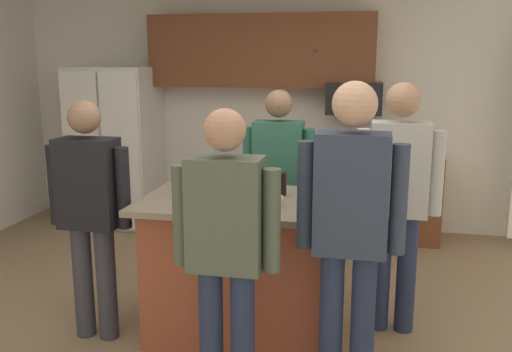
# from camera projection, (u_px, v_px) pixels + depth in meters

# --- Properties ---
(floor) EXTENTS (7.04, 7.04, 0.00)m
(floor) POSITION_uv_depth(u_px,v_px,m) (241.00, 341.00, 3.75)
(floor) COLOR #937A5B
(floor) RESTS_ON ground
(back_wall) EXTENTS (6.40, 0.10, 2.60)m
(back_wall) POSITION_uv_depth(u_px,v_px,m) (300.00, 109.00, 6.15)
(back_wall) COLOR white
(back_wall) RESTS_ON ground
(cabinet_run_upper) EXTENTS (2.40, 0.38, 0.75)m
(cabinet_run_upper) POSITION_uv_depth(u_px,v_px,m) (261.00, 51.00, 5.91)
(cabinet_run_upper) COLOR brown
(cabinet_run_lower) EXTENTS (1.80, 0.63, 0.90)m
(cabinet_run_lower) POSITION_uv_depth(u_px,v_px,m) (351.00, 193.00, 5.90)
(cabinet_run_lower) COLOR brown
(cabinet_run_lower) RESTS_ON ground
(refrigerator) EXTENTS (0.89, 0.76, 1.76)m
(refrigerator) POSITION_uv_depth(u_px,v_px,m) (117.00, 147.00, 6.24)
(refrigerator) COLOR white
(refrigerator) RESTS_ON ground
(microwave_over_range) EXTENTS (0.56, 0.40, 0.32)m
(microwave_over_range) POSITION_uv_depth(u_px,v_px,m) (354.00, 98.00, 5.71)
(microwave_over_range) COLOR black
(kitchen_island) EXTENTS (1.38, 0.89, 0.96)m
(kitchen_island) POSITION_uv_depth(u_px,v_px,m) (247.00, 267.00, 3.75)
(kitchen_island) COLOR #9E4C33
(kitchen_island) RESTS_ON ground
(person_guest_by_door) EXTENTS (0.57, 0.22, 1.62)m
(person_guest_by_door) POSITION_uv_depth(u_px,v_px,m) (226.00, 242.00, 2.88)
(person_guest_by_door) COLOR #232D4C
(person_guest_by_door) RESTS_ON ground
(person_guest_left) EXTENTS (0.57, 0.23, 1.71)m
(person_guest_left) POSITION_uv_depth(u_px,v_px,m) (398.00, 192.00, 3.72)
(person_guest_left) COLOR #232D4C
(person_guest_left) RESTS_ON ground
(person_elder_center) EXTENTS (0.57, 0.22, 1.62)m
(person_elder_center) POSITION_uv_depth(u_px,v_px,m) (278.00, 178.00, 4.40)
(person_elder_center) COLOR #232D4C
(person_elder_center) RESTS_ON ground
(person_guest_right) EXTENTS (0.57, 0.23, 1.76)m
(person_guest_right) POSITION_uv_depth(u_px,v_px,m) (350.00, 222.00, 2.93)
(person_guest_right) COLOR #232D4C
(person_guest_right) RESTS_ON ground
(person_host_foreground) EXTENTS (0.57, 0.22, 1.60)m
(person_host_foreground) POSITION_uv_depth(u_px,v_px,m) (90.00, 206.00, 3.63)
(person_host_foreground) COLOR #383842
(person_host_foreground) RESTS_ON ground
(glass_stout_tall) EXTENTS (0.07, 0.07, 0.17)m
(glass_stout_tall) POSITION_uv_depth(u_px,v_px,m) (309.00, 192.00, 3.49)
(glass_stout_tall) COLOR black
(glass_stout_tall) RESTS_ON kitchen_island
(tumbler_amber) EXTENTS (0.07, 0.07, 0.16)m
(tumbler_amber) POSITION_uv_depth(u_px,v_px,m) (281.00, 184.00, 3.74)
(tumbler_amber) COLOR black
(tumbler_amber) RESTS_ON kitchen_island
(mug_ceramic_white) EXTENTS (0.13, 0.09, 0.11)m
(mug_ceramic_white) POSITION_uv_depth(u_px,v_px,m) (318.00, 187.00, 3.74)
(mug_ceramic_white) COLOR #4C6B99
(mug_ceramic_white) RESTS_ON kitchen_island
(glass_short_whisky) EXTENTS (0.07, 0.07, 0.14)m
(glass_short_whisky) POSITION_uv_depth(u_px,v_px,m) (248.00, 182.00, 3.82)
(glass_short_whisky) COLOR black
(glass_short_whisky) RESTS_ON kitchen_island
(glass_dark_ale) EXTENTS (0.07, 0.07, 0.13)m
(glass_dark_ale) POSITION_uv_depth(u_px,v_px,m) (263.00, 190.00, 3.62)
(glass_dark_ale) COLOR black
(glass_dark_ale) RESTS_ON kitchen_island
(glass_pilsner) EXTENTS (0.07, 0.07, 0.16)m
(glass_pilsner) POSITION_uv_depth(u_px,v_px,m) (234.00, 192.00, 3.50)
(glass_pilsner) COLOR black
(glass_pilsner) RESTS_ON kitchen_island
(mug_blue_stoneware) EXTENTS (0.13, 0.08, 0.10)m
(mug_blue_stoneware) POSITION_uv_depth(u_px,v_px,m) (271.00, 199.00, 3.46)
(mug_blue_stoneware) COLOR white
(mug_blue_stoneware) RESTS_ON kitchen_island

